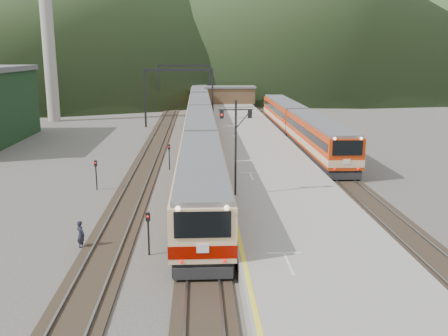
{
  "coord_description": "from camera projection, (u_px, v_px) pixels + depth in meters",
  "views": [
    {
      "loc": [
        -0.1,
        -14.38,
        10.11
      ],
      "look_at": [
        1.66,
        20.56,
        2.0
      ],
      "focal_mm": 40.0,
      "sensor_mm": 36.0,
      "label": 1
    }
  ],
  "objects": [
    {
      "name": "track_main",
      "position": [
        200.0,
        146.0,
        55.18
      ],
      "size": [
        2.6,
        200.0,
        0.23
      ],
      "color": "black",
      "rests_on": "ground"
    },
    {
      "name": "track_second",
      "position": [
        303.0,
        145.0,
        55.74
      ],
      "size": [
        2.6,
        200.0,
        0.23
      ],
      "color": "black",
      "rests_on": "ground"
    },
    {
      "name": "worker",
      "position": [
        81.0,
        235.0,
        26.23
      ],
      "size": [
        0.66,
        0.65,
        1.53
      ],
      "primitive_type": "imported",
      "rotation": [
        0.0,
        0.0,
        2.37
      ],
      "color": "black",
      "rests_on": "ground"
    },
    {
      "name": "platform",
      "position": [
        253.0,
        145.0,
        53.41
      ],
      "size": [
        8.0,
        100.0,
        1.0
      ],
      "primitive_type": "cube",
      "color": "gray",
      "rests_on": "ground"
    },
    {
      "name": "smokestack",
      "position": [
        47.0,
        18.0,
        72.14
      ],
      "size": [
        1.8,
        1.8,
        30.0
      ],
      "primitive_type": "cylinder",
      "color": "#9E998E",
      "rests_on": "ground"
    },
    {
      "name": "gantry_near",
      "position": [
        179.0,
        86.0,
        68.39
      ],
      "size": [
        9.55,
        0.25,
        8.0
      ],
      "color": "black",
      "rests_on": "ground"
    },
    {
      "name": "hill_a",
      "position": [
        94.0,
        0.0,
        192.41
      ],
      "size": [
        180.0,
        180.0,
        60.0
      ],
      "primitive_type": "cone",
      "color": "#344826",
      "rests_on": "ground"
    },
    {
      "name": "gantry_far",
      "position": [
        184.0,
        78.0,
        92.71
      ],
      "size": [
        9.55,
        0.25,
        8.0
      ],
      "color": "black",
      "rests_on": "ground"
    },
    {
      "name": "short_signal_c",
      "position": [
        96.0,
        171.0,
        37.34
      ],
      "size": [
        0.25,
        0.21,
        2.27
      ],
      "color": "black",
      "rests_on": "ground"
    },
    {
      "name": "track_far",
      "position": [
        155.0,
        146.0,
        54.93
      ],
      "size": [
        2.6,
        200.0,
        0.23
      ],
      "color": "black",
      "rests_on": "ground"
    },
    {
      "name": "second_train",
      "position": [
        298.0,
        123.0,
        58.47
      ],
      "size": [
        2.91,
        39.59,
        3.55
      ],
      "color": "red",
      "rests_on": "track_second"
    },
    {
      "name": "signal_mast",
      "position": [
        236.0,
        138.0,
        31.87
      ],
      "size": [
        2.2,
        0.27,
        6.2
      ],
      "color": "black",
      "rests_on": "platform"
    },
    {
      "name": "station_shed",
      "position": [
        230.0,
        95.0,
        91.86
      ],
      "size": [
        9.4,
        4.4,
        3.1
      ],
      "color": "brown",
      "rests_on": "platform"
    },
    {
      "name": "main_train",
      "position": [
        200.0,
        118.0,
        62.36
      ],
      "size": [
        3.04,
        83.38,
        3.72
      ],
      "color": "#DFB484",
      "rests_on": "track_main"
    },
    {
      "name": "hill_c",
      "position": [
        447.0,
        18.0,
        220.33
      ],
      "size": [
        160.0,
        160.0,
        50.0
      ],
      "primitive_type": "cone",
      "color": "#344826",
      "rests_on": "ground"
    },
    {
      "name": "short_signal_a",
      "position": [
        148.0,
        228.0,
        25.21
      ],
      "size": [
        0.25,
        0.21,
        2.27
      ],
      "color": "black",
      "rests_on": "ground"
    },
    {
      "name": "short_signal_b",
      "position": [
        169.0,
        154.0,
        43.77
      ],
      "size": [
        0.23,
        0.18,
        2.27
      ],
      "color": "black",
      "rests_on": "ground"
    }
  ]
}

